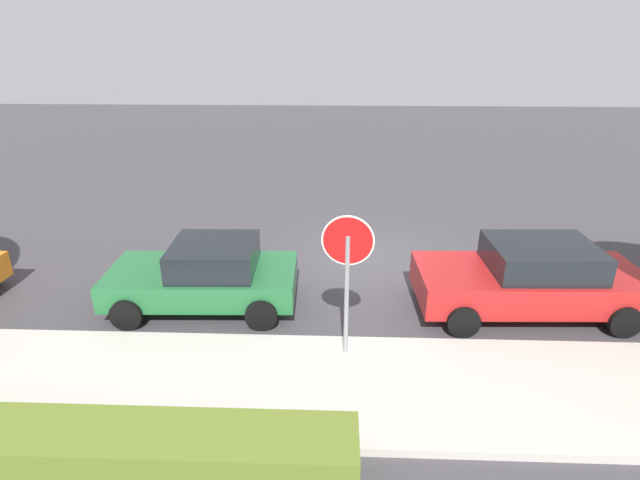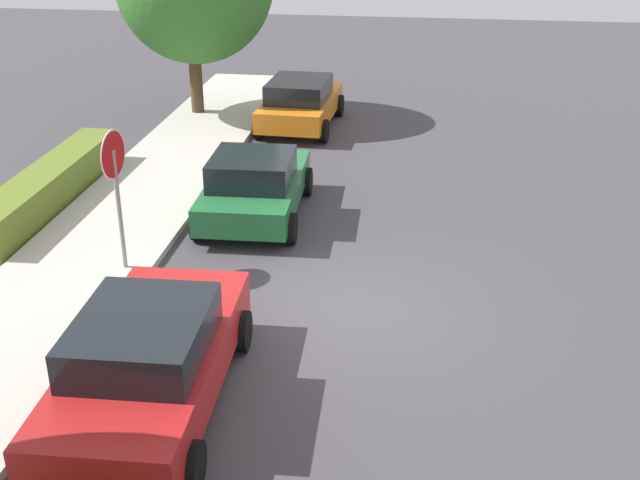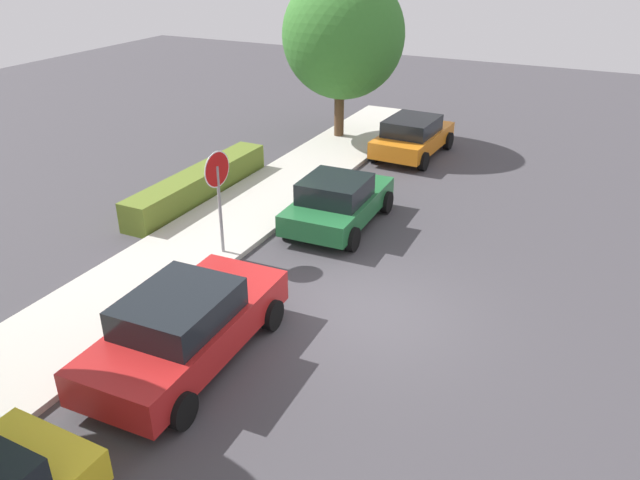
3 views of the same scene
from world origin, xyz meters
TOP-DOWN VIEW (x-y plane):
  - ground_plane at (0.00, 0.00)m, footprint 60.00×60.00m
  - sidewalk_curb at (0.00, 5.27)m, footprint 32.00×2.77m
  - stop_sign at (0.75, 4.37)m, footprint 0.88×0.10m
  - parked_car_green at (3.69, 2.56)m, footprint 3.98×2.20m
  - parked_car_red at (-3.09, 2.55)m, footprint 4.63×2.24m
  - parked_car_orange at (10.35, 2.66)m, footprint 3.99×2.18m
  - street_tree_far at (11.06, 5.78)m, footprint 4.50×4.50m
  - front_yard_hedge at (3.67, 7.19)m, footprint 6.11×0.91m

SIDE VIEW (x-z plane):
  - ground_plane at x=0.00m, z-range 0.00..0.00m
  - sidewalk_curb at x=0.00m, z-range 0.00..0.14m
  - front_yard_hedge at x=3.67m, z-range 0.00..0.87m
  - parked_car_green at x=3.69m, z-range 0.00..1.45m
  - parked_car_orange at x=10.35m, z-range 0.03..1.45m
  - parked_car_red at x=-3.09m, z-range 0.01..1.54m
  - stop_sign at x=0.75m, z-range 0.55..3.30m
  - street_tree_far at x=11.06m, z-range 0.81..7.05m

